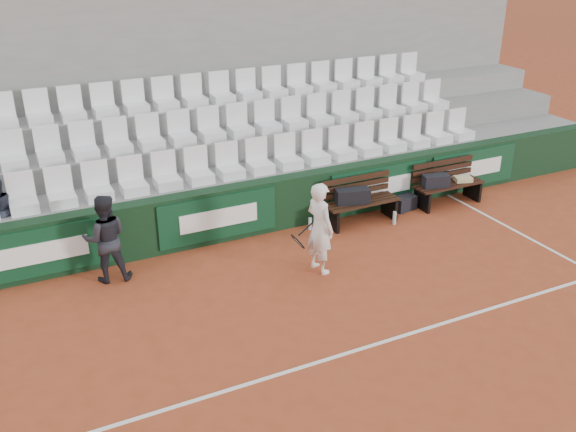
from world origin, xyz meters
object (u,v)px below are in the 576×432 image
object	(u,v)px
bench_right	(448,194)
ball_kid	(105,239)
water_bottle_far	(394,218)
tennis_player	(320,228)
bench_left	(361,212)
sports_bag_left	(352,196)
water_bottle_near	(310,224)
sports_bag_right	(436,181)
sports_bag_ground	(404,203)

from	to	relation	value
bench_right	ball_kid	size ratio (longest dim) A/B	1.02
water_bottle_far	tennis_player	world-z (taller)	tennis_player
bench_left	ball_kid	world-z (taller)	ball_kid
bench_left	sports_bag_left	bearing A→B (deg)	175.27
sports_bag_left	water_bottle_near	world-z (taller)	sports_bag_left
bench_right	sports_bag_left	size ratio (longest dim) A/B	2.34
bench_right	sports_bag_right	bearing A→B (deg)	-178.35
sports_bag_right	water_bottle_near	xyz separation A→B (m)	(-2.77, 0.17, -0.45)
bench_right	sports_bag_right	xyz separation A→B (m)	(-0.36, -0.01, 0.35)
water_bottle_near	tennis_player	bearing A→B (deg)	-112.55
sports_bag_left	ball_kid	size ratio (longest dim) A/B	0.44
bench_right	sports_bag_left	bearing A→B (deg)	179.51
sports_bag_ground	water_bottle_far	bearing A→B (deg)	-139.57
water_bottle_near	bench_left	bearing A→B (deg)	-8.47
bench_left	tennis_player	distance (m)	2.16
bench_left	sports_bag_ground	xyz separation A→B (m)	(1.12, 0.14, -0.08)
bench_right	sports_bag_ground	size ratio (longest dim) A/B	3.18
water_bottle_near	water_bottle_far	world-z (taller)	water_bottle_far
bench_left	sports_bag_right	world-z (taller)	sports_bag_right
tennis_player	sports_bag_left	bearing A→B (deg)	42.59
sports_bag_right	sports_bag_left	bearing A→B (deg)	179.11
bench_left	water_bottle_near	distance (m)	1.05
sports_bag_left	sports_bag_right	xyz separation A→B (m)	(1.94, -0.03, -0.01)
sports_bag_ground	water_bottle_far	size ratio (longest dim) A/B	1.83
bench_left	tennis_player	size ratio (longest dim) A/B	0.96
sports_bag_left	sports_bag_right	size ratio (longest dim) A/B	1.21
sports_bag_ground	tennis_player	bearing A→B (deg)	-152.31
sports_bag_ground	ball_kid	world-z (taller)	ball_kid
water_bottle_near	tennis_player	world-z (taller)	tennis_player
sports_bag_left	sports_bag_ground	bearing A→B (deg)	5.51
water_bottle_near	ball_kid	bearing A→B (deg)	-176.63
water_bottle_far	ball_kid	bearing A→B (deg)	177.02
sports_bag_left	sports_bag_right	bearing A→B (deg)	-0.89
sports_bag_right	tennis_player	world-z (taller)	tennis_player
water_bottle_near	tennis_player	distance (m)	1.71
sports_bag_right	tennis_player	distance (m)	3.62
sports_bag_right	water_bottle_far	world-z (taller)	sports_bag_right
bench_right	water_bottle_far	bearing A→B (deg)	-167.45
sports_bag_left	ball_kid	world-z (taller)	ball_kid
sports_bag_left	ball_kid	distance (m)	4.63
water_bottle_far	ball_kid	size ratio (longest dim) A/B	0.17
bench_right	water_bottle_far	distance (m)	1.60
sports_bag_right	water_bottle_far	size ratio (longest dim) A/B	2.07
ball_kid	sports_bag_ground	bearing A→B (deg)	-168.19
bench_right	ball_kid	xyz separation A→B (m)	(-6.92, -0.07, 0.51)
sports_bag_ground	tennis_player	world-z (taller)	tennis_player
sports_bag_ground	water_bottle_near	distance (m)	2.15
bench_right	water_bottle_near	size ratio (longest dim) A/B	6.33
tennis_player	bench_right	bearing A→B (deg)	19.19
water_bottle_far	sports_bag_right	bearing A→B (deg)	15.66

